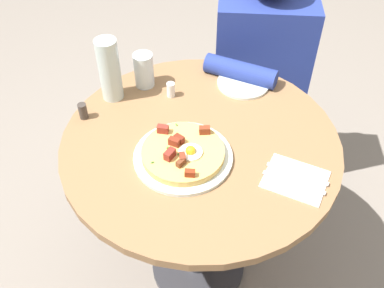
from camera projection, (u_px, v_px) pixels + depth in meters
ground_plane at (198, 265)px, 1.91m from camera, size 6.00×6.00×0.00m
dining_table at (200, 178)px, 1.50m from camera, size 0.86×0.86×0.76m
person_seated at (258, 90)px, 1.95m from camera, size 0.42×0.48×1.14m
pizza_plate at (183, 157)px, 1.31m from camera, size 0.29×0.29×0.01m
breakfast_pizza at (183, 152)px, 1.30m from camera, size 0.24×0.24×0.05m
bread_plate at (243, 83)px, 1.57m from camera, size 0.18×0.18×0.01m
napkin at (295, 179)px, 1.26m from camera, size 0.21×0.19×0.00m
fork at (294, 183)px, 1.24m from camera, size 0.17×0.08×0.00m
knife at (297, 174)px, 1.27m from camera, size 0.17×0.08×0.00m
water_glass at (144, 70)px, 1.53m from camera, size 0.07×0.07×0.12m
water_bottle at (109, 70)px, 1.45m from camera, size 0.07×0.07×0.22m
salt_shaker at (171, 90)px, 1.51m from camera, size 0.03×0.03×0.05m
pepper_shaker at (83, 111)px, 1.43m from camera, size 0.03×0.03×0.05m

